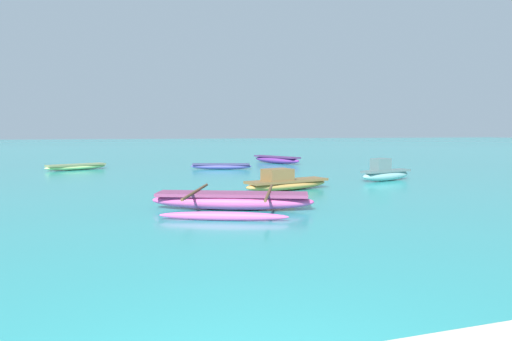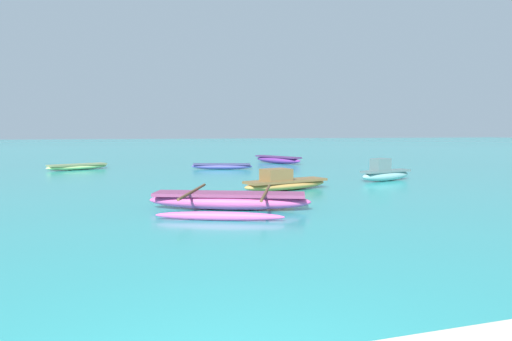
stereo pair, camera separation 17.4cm
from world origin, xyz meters
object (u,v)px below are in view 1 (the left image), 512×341
moored_boat_0 (76,167)px  moored_boat_2 (286,182)px  moored_boat_4 (232,201)px  moored_boat_5 (385,173)px  moored_boat_3 (277,159)px  moored_boat_1 (221,166)px

moored_boat_0 → moored_boat_2: size_ratio=0.94×
moored_boat_0 → moored_boat_2: bearing=-80.4°
moored_boat_0 → moored_boat_4: 14.61m
moored_boat_0 → moored_boat_2: (7.19, -10.77, 0.09)m
moored_boat_2 → moored_boat_4: moored_boat_2 is taller
moored_boat_2 → moored_boat_5: moored_boat_5 is taller
moored_boat_0 → moored_boat_2: 12.95m
moored_boat_2 → moored_boat_3: (4.20, 12.06, -0.01)m
moored_boat_1 → moored_boat_2: moored_boat_2 is taller
moored_boat_4 → moored_boat_5: size_ratio=1.59×
moored_boat_3 → moored_boat_5: (0.60, -10.62, 0.07)m
moored_boat_0 → moored_boat_2: moored_boat_2 is taller
moored_boat_4 → moored_boat_3: bearing=88.3°
moored_boat_1 → moored_boat_0: bearing=-176.4°
moored_boat_5 → moored_boat_2: bearing=-177.9°
moored_boat_3 → moored_boat_4: (-6.87, -15.18, -0.02)m
moored_boat_2 → moored_boat_4: size_ratio=0.81×
moored_boat_0 → moored_boat_5: moored_boat_5 is taller
moored_boat_5 → moored_boat_0: bearing=127.5°
moored_boat_3 → moored_boat_5: bearing=-19.3°
moored_boat_0 → moored_boat_1: size_ratio=0.99×
moored_boat_1 → moored_boat_4: bearing=-83.4°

